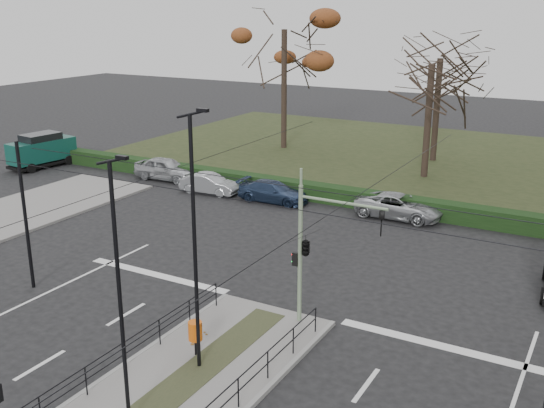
{
  "coord_description": "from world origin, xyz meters",
  "views": [
    {
      "loc": [
        10.35,
        -13.82,
        10.78
      ],
      "look_at": [
        -1.89,
        7.98,
        3.07
      ],
      "focal_mm": 42.0,
      "sensor_mm": 36.0,
      "label": 1
    }
  ],
  "objects_px": {
    "green_van": "(42,150)",
    "bare_tree_near": "(431,73)",
    "streetlamp_median_far": "(195,243)",
    "parked_car_first": "(166,169)",
    "traffic_light": "(308,245)",
    "rust_tree": "(284,30)",
    "bare_tree_center": "(440,66)",
    "parked_car_fourth": "(399,206)",
    "parked_car_third": "(273,192)",
    "parked_car_second": "(210,184)",
    "streetlamp_median_near": "(120,296)",
    "litter_bin": "(195,331)"
  },
  "relations": [
    {
      "from": "parked_car_first",
      "to": "rust_tree",
      "type": "height_order",
      "value": "rust_tree"
    },
    {
      "from": "parked_car_fourth",
      "to": "green_van",
      "type": "relative_size",
      "value": 0.95
    },
    {
      "from": "streetlamp_median_near",
      "to": "parked_car_first",
      "type": "bearing_deg",
      "value": 126.23
    },
    {
      "from": "bare_tree_near",
      "to": "rust_tree",
      "type": "bearing_deg",
      "value": 164.39
    },
    {
      "from": "streetlamp_median_far",
      "to": "rust_tree",
      "type": "xyz_separation_m",
      "value": [
        -13.23,
        30.05,
        5.0
      ]
    },
    {
      "from": "parked_car_fourth",
      "to": "bare_tree_center",
      "type": "height_order",
      "value": "bare_tree_center"
    },
    {
      "from": "traffic_light",
      "to": "green_van",
      "type": "height_order",
      "value": "traffic_light"
    },
    {
      "from": "streetlamp_median_near",
      "to": "rust_tree",
      "type": "height_order",
      "value": "rust_tree"
    },
    {
      "from": "streetlamp_median_far",
      "to": "bare_tree_center",
      "type": "xyz_separation_m",
      "value": [
        -1.56,
        31.54,
        2.65
      ]
    },
    {
      "from": "litter_bin",
      "to": "green_van",
      "type": "xyz_separation_m",
      "value": [
        -24.68,
        15.76,
        0.29
      ]
    },
    {
      "from": "traffic_light",
      "to": "parked_car_third",
      "type": "xyz_separation_m",
      "value": [
        -8.41,
        12.59,
        -2.44
      ]
    },
    {
      "from": "parked_car_first",
      "to": "green_van",
      "type": "xyz_separation_m",
      "value": [
        -9.84,
        -1.49,
        0.51
      ]
    },
    {
      "from": "bare_tree_center",
      "to": "traffic_light",
      "type": "bearing_deg",
      "value": -83.41
    },
    {
      "from": "traffic_light",
      "to": "parked_car_first",
      "type": "relative_size",
      "value": 1.15
    },
    {
      "from": "bare_tree_near",
      "to": "bare_tree_center",
      "type": "bearing_deg",
      "value": 99.23
    },
    {
      "from": "green_van",
      "to": "bare_tree_near",
      "type": "distance_m",
      "value": 27.11
    },
    {
      "from": "streetlamp_median_near",
      "to": "parked_car_second",
      "type": "bearing_deg",
      "value": 119.31
    },
    {
      "from": "traffic_light",
      "to": "litter_bin",
      "type": "distance_m",
      "value": 4.77
    },
    {
      "from": "litter_bin",
      "to": "parked_car_third",
      "type": "bearing_deg",
      "value": 111.13
    },
    {
      "from": "litter_bin",
      "to": "bare_tree_near",
      "type": "bearing_deg",
      "value": 90.53
    },
    {
      "from": "litter_bin",
      "to": "rust_tree",
      "type": "xyz_separation_m",
      "value": [
        -12.72,
        29.54,
        8.27
      ]
    },
    {
      "from": "green_van",
      "to": "bare_tree_near",
      "type": "xyz_separation_m",
      "value": [
        24.44,
        10.3,
        5.62
      ]
    },
    {
      "from": "parked_car_first",
      "to": "rust_tree",
      "type": "distance_m",
      "value": 15.1
    },
    {
      "from": "litter_bin",
      "to": "parked_car_third",
      "type": "distance_m",
      "value": 17.51
    },
    {
      "from": "parked_car_second",
      "to": "bare_tree_near",
      "type": "relative_size",
      "value": 0.38
    },
    {
      "from": "streetlamp_median_far",
      "to": "parked_car_first",
      "type": "bearing_deg",
      "value": 130.85
    },
    {
      "from": "parked_car_third",
      "to": "parked_car_fourth",
      "type": "relative_size",
      "value": 0.9
    },
    {
      "from": "parked_car_first",
      "to": "bare_tree_near",
      "type": "relative_size",
      "value": 0.45
    },
    {
      "from": "parked_car_fourth",
      "to": "traffic_light",
      "type": "bearing_deg",
      "value": -175.23
    },
    {
      "from": "streetlamp_median_far",
      "to": "parked_car_fourth",
      "type": "xyz_separation_m",
      "value": [
        0.5,
        17.58,
        -3.59
      ]
    },
    {
      "from": "bare_tree_center",
      "to": "parked_car_fourth",
      "type": "bearing_deg",
      "value": -81.6
    },
    {
      "from": "parked_car_first",
      "to": "parked_car_third",
      "type": "height_order",
      "value": "parked_car_first"
    },
    {
      "from": "parked_car_third",
      "to": "litter_bin",
      "type": "bearing_deg",
      "value": -161.67
    },
    {
      "from": "bare_tree_center",
      "to": "parked_car_first",
      "type": "bearing_deg",
      "value": -135.01
    },
    {
      "from": "parked_car_fourth",
      "to": "rust_tree",
      "type": "relative_size",
      "value": 0.39
    },
    {
      "from": "parked_car_second",
      "to": "green_van",
      "type": "relative_size",
      "value": 0.75
    },
    {
      "from": "parked_car_fourth",
      "to": "rust_tree",
      "type": "height_order",
      "value": "rust_tree"
    },
    {
      "from": "rust_tree",
      "to": "parked_car_third",
      "type": "bearing_deg",
      "value": -64.11
    },
    {
      "from": "streetlamp_median_far",
      "to": "parked_car_second",
      "type": "bearing_deg",
      "value": 123.8
    },
    {
      "from": "parked_car_third",
      "to": "parked_car_fourth",
      "type": "xyz_separation_m",
      "value": [
        7.32,
        0.73,
        0.04
      ]
    },
    {
      "from": "parked_car_second",
      "to": "parked_car_third",
      "type": "bearing_deg",
      "value": -89.24
    },
    {
      "from": "litter_bin",
      "to": "parked_car_second",
      "type": "xyz_separation_m",
      "value": [
        -10.54,
        15.99,
        -0.36
      ]
    },
    {
      "from": "litter_bin",
      "to": "green_van",
      "type": "height_order",
      "value": "green_van"
    },
    {
      "from": "parked_car_fourth",
      "to": "bare_tree_center",
      "type": "xyz_separation_m",
      "value": [
        -2.06,
        13.96,
        6.24
      ]
    },
    {
      "from": "parked_car_first",
      "to": "bare_tree_center",
      "type": "xyz_separation_m",
      "value": [
        13.79,
        13.79,
        6.15
      ]
    },
    {
      "from": "streetlamp_median_near",
      "to": "traffic_light",
      "type": "bearing_deg",
      "value": 78.42
    },
    {
      "from": "traffic_light",
      "to": "rust_tree",
      "type": "relative_size",
      "value": 0.41
    },
    {
      "from": "parked_car_second",
      "to": "rust_tree",
      "type": "height_order",
      "value": "rust_tree"
    },
    {
      "from": "parked_car_third",
      "to": "rust_tree",
      "type": "relative_size",
      "value": 0.35
    },
    {
      "from": "parked_car_second",
      "to": "parked_car_fourth",
      "type": "xyz_separation_m",
      "value": [
        11.55,
        1.08,
        0.04
      ]
    }
  ]
}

